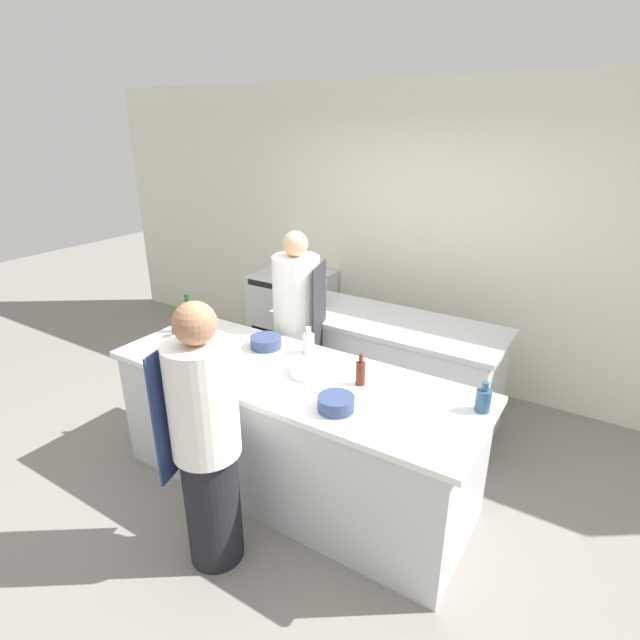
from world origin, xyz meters
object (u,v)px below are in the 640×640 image
at_px(chef_at_stove, 297,333).
at_px(bottle_water, 361,372).
at_px(oven_range, 293,316).
at_px(bottle_sauce, 203,326).
at_px(bowl_ceramic_blue, 336,403).
at_px(chef_at_prep_near, 206,442).
at_px(stockpot, 310,292).
at_px(bowl_prep_small, 266,342).
at_px(bottle_wine, 483,400).
at_px(cup, 177,330).
at_px(bottle_cooking_oil, 308,343).
at_px(bowl_mixing_large, 309,369).
at_px(bottle_olive_oil, 221,358).
at_px(bottle_vinegar, 189,316).

bearing_deg(chef_at_stove, bottle_water, 40.19).
relative_size(oven_range, chef_at_stove, 0.57).
distance_m(bottle_sauce, bowl_ceramic_blue, 1.36).
bearing_deg(bowl_ceramic_blue, chef_at_prep_near, -134.12).
bearing_deg(stockpot, bowl_prep_small, -76.17).
distance_m(bottle_wine, bowl_ceramic_blue, 0.83).
xyz_separation_m(oven_range, bowl_ceramic_blue, (1.70, -1.96, 0.48)).
bearing_deg(bottle_water, chef_at_stove, 146.48).
xyz_separation_m(chef_at_stove, cup, (-0.64, -0.68, 0.12)).
xyz_separation_m(bowl_prep_small, bowl_ceramic_blue, (0.86, -0.45, 0.00)).
bearing_deg(bottle_cooking_oil, bowl_mixing_large, -55.39).
height_order(bottle_olive_oil, bottle_cooking_oil, bottle_olive_oil).
height_order(chef_at_prep_near, bowl_mixing_large, chef_at_prep_near).
relative_size(bottle_olive_oil, bowl_ceramic_blue, 1.32).
height_order(bottle_olive_oil, cup, bottle_olive_oil).
xyz_separation_m(bottle_vinegar, bottle_sauce, (0.22, -0.07, -0.01)).
bearing_deg(bowl_ceramic_blue, bottle_sauce, 167.46).
relative_size(oven_range, chef_at_prep_near, 0.58).
distance_m(bottle_cooking_oil, bowl_prep_small, 0.32).
relative_size(bottle_vinegar, bottle_wine, 1.69).
height_order(chef_at_stove, bottle_wine, chef_at_stove).
height_order(bottle_sauce, bowl_mixing_large, bottle_sauce).
distance_m(bottle_water, bowl_mixing_large, 0.36).
bearing_deg(bowl_prep_small, oven_range, 119.19).
xyz_separation_m(chef_at_prep_near, bowl_prep_small, (-0.34, 0.98, 0.14)).
distance_m(chef_at_stove, stockpot, 0.51).
bearing_deg(chef_at_stove, chef_at_prep_near, -0.76).
bearing_deg(bottle_wine, bowl_prep_small, 179.56).
relative_size(chef_at_prep_near, bottle_cooking_oil, 8.27).
relative_size(oven_range, cup, 10.22).
bearing_deg(chef_at_prep_near, bowl_mixing_large, -24.92).
relative_size(chef_at_stove, bottle_sauce, 5.72).
bearing_deg(bowl_ceramic_blue, oven_range, 130.97).
relative_size(bottle_cooking_oil, bowl_ceramic_blue, 0.92).
bearing_deg(chef_at_prep_near, bottle_cooking_oil, -13.15).
distance_m(oven_range, bowl_ceramic_blue, 2.63).
bearing_deg(chef_at_stove, cup, -59.43).
distance_m(bottle_wine, bowl_prep_small, 1.56).
height_order(bottle_vinegar, bottle_wine, bottle_vinegar).
bearing_deg(bowl_mixing_large, stockpot, 123.26).
height_order(bowl_mixing_large, bowl_prep_small, bowl_prep_small).
relative_size(bottle_olive_oil, cup, 3.06).
height_order(chef_at_prep_near, bottle_olive_oil, chef_at_prep_near).
relative_size(chef_at_prep_near, bowl_ceramic_blue, 7.60).
distance_m(chef_at_prep_near, bowl_ceramic_blue, 0.75).
relative_size(oven_range, stockpot, 3.19).
xyz_separation_m(bottle_wine, bowl_prep_small, (-1.56, 0.01, -0.03)).
bearing_deg(bowl_mixing_large, chef_at_stove, 130.27).
distance_m(oven_range, bowl_prep_small, 1.79).
height_order(chef_at_stove, bottle_cooking_oil, chef_at_stove).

